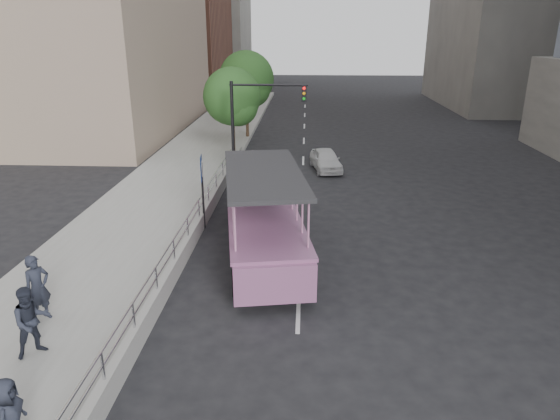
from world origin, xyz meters
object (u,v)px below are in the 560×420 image
object	(u,v)px
pedestrian_far	(10,417)
street_tree_far	(248,81)
duck_boat	(261,215)
parking_sign	(202,184)
pedestrian_mid	(31,321)
pedestrian_near	(38,288)
traffic_signal	(254,113)
street_tree_near	(233,99)
car	(326,160)

from	to	relation	value
pedestrian_far	street_tree_far	size ratio (longest dim) A/B	0.25
duck_boat	pedestrian_far	distance (m)	11.09
pedestrian_far	parking_sign	size ratio (longest dim) A/B	0.51
duck_boat	pedestrian_mid	bearing A→B (deg)	-122.91
parking_sign	pedestrian_near	bearing A→B (deg)	-111.47
pedestrian_mid	street_tree_far	distance (m)	26.89
duck_boat	traffic_signal	size ratio (longest dim) A/B	1.95
pedestrian_near	parking_sign	size ratio (longest dim) A/B	0.61
duck_boat	pedestrian_mid	distance (m)	8.94
pedestrian_mid	street_tree_near	xyz separation A→B (m)	(2.04, 20.62, 2.62)
pedestrian_mid	pedestrian_far	bearing A→B (deg)	-112.57
pedestrian_near	street_tree_near	distance (m)	19.46
duck_boat	car	xyz separation A→B (m)	(2.82, 11.03, -0.60)
street_tree_near	street_tree_far	size ratio (longest dim) A/B	0.89
pedestrian_near	parking_sign	bearing A→B (deg)	9.57
traffic_signal	pedestrian_near	bearing A→B (deg)	-105.22
pedestrian_near	pedestrian_far	xyz separation A→B (m)	(1.77, -4.46, -0.15)
parking_sign	street_tree_far	bearing A→B (deg)	90.34
parking_sign	street_tree_far	size ratio (longest dim) A/B	0.48
pedestrian_mid	pedestrian_far	distance (m)	3.17
pedestrian_near	street_tree_far	distance (m)	25.46
car	parking_sign	world-z (taller)	parking_sign
pedestrian_near	car	bearing A→B (deg)	5.05
car	pedestrian_mid	xyz separation A→B (m)	(-7.68, -18.53, 0.58)
duck_boat	pedestrian_mid	size ratio (longest dim) A/B	5.63
parking_sign	street_tree_near	xyz separation A→B (m)	(-0.30, 11.55, 1.92)
pedestrian_far	street_tree_far	world-z (taller)	street_tree_far
parking_sign	street_tree_near	world-z (taller)	street_tree_near
traffic_signal	pedestrian_mid	bearing A→B (deg)	-101.96
street_tree_far	pedestrian_near	bearing A→B (deg)	-96.52
pedestrian_far	traffic_signal	xyz separation A→B (m)	(2.49, 20.14, 2.41)
car	street_tree_far	world-z (taller)	street_tree_far
pedestrian_mid	street_tree_near	bearing A→B (deg)	40.47
duck_boat	street_tree_far	world-z (taller)	street_tree_far
traffic_signal	street_tree_far	bearing A→B (deg)	98.43
street_tree_far	pedestrian_mid	bearing A→B (deg)	-94.82
car	pedestrian_far	size ratio (longest dim) A/B	2.30
duck_boat	traffic_signal	world-z (taller)	traffic_signal
pedestrian_far	parking_sign	bearing A→B (deg)	-14.14
parking_sign	traffic_signal	size ratio (longest dim) A/B	0.59
traffic_signal	street_tree_near	bearing A→B (deg)	114.98
parking_sign	car	bearing A→B (deg)	60.64
duck_boat	pedestrian_far	bearing A→B (deg)	-109.52
pedestrian_near	pedestrian_mid	xyz separation A→B (m)	(0.62, -1.51, -0.05)
car	pedestrian_near	xyz separation A→B (m)	(-8.30, -17.03, 0.62)
car	pedestrian_mid	size ratio (longest dim) A/B	2.03
pedestrian_near	pedestrian_mid	distance (m)	1.63
duck_boat	pedestrian_mid	xyz separation A→B (m)	(-4.86, -7.50, -0.02)
car	street_tree_near	size ratio (longest dim) A/B	0.64
traffic_signal	street_tree_far	distance (m)	9.57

